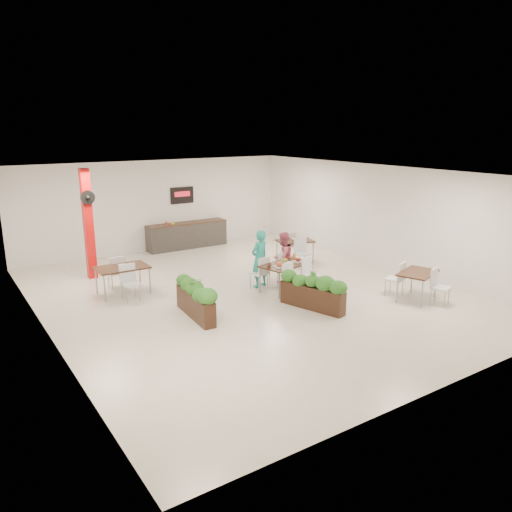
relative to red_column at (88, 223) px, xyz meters
The scene contains 12 objects.
ground 5.11m from the red_column, 51.64° to the right, with size 12.00×12.00×0.00m, color beige.
room_shell 4.85m from the red_column, 51.64° to the right, with size 10.10×12.10×3.22m.
red_column is the anchor object (origin of this frame).
service_counter 4.56m from the red_column, 25.00° to the left, with size 3.00×0.64×2.20m.
main_table 5.83m from the red_column, 45.40° to the right, with size 1.55×1.85×0.92m.
diner_man 5.08m from the red_column, 43.31° to the right, with size 0.59×0.38×1.61m, color teal.
diner_woman 5.69m from the red_column, 37.70° to the right, with size 0.71×0.55×1.46m, color #D05C73.
planter_left 4.77m from the red_column, 76.01° to the right, with size 0.52×1.84×0.96m.
planter_right 6.83m from the red_column, 56.31° to the right, with size 0.80×1.78×0.96m.
side_table_a 2.20m from the red_column, 82.08° to the right, with size 1.34×1.63×0.92m.
side_table_b 6.42m from the red_column, 18.08° to the right, with size 1.29×1.67×0.92m.
side_table_c 9.23m from the red_column, 45.93° to the right, with size 1.31×1.67×0.92m.
Camera 1 is at (-6.78, -10.65, 4.35)m, focal length 35.00 mm.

